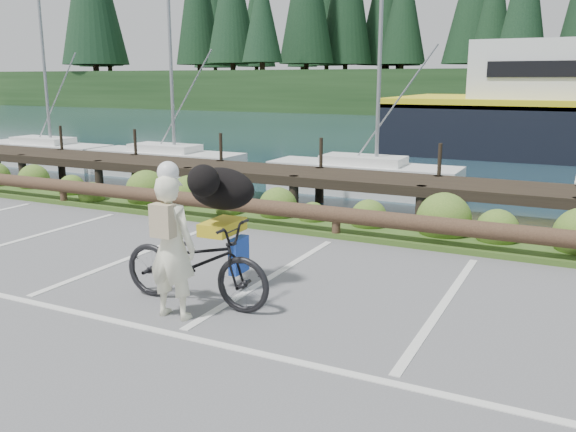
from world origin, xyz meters
name	(u,v)px	position (x,y,z in m)	size (l,w,h in m)	color
ground	(195,323)	(0.00, 0.00, 0.00)	(72.00, 72.00, 0.00)	#59595C
harbor_backdrop	(562,103)	(0.40, 78.42, 0.00)	(170.00, 160.00, 30.00)	#172D38
vegetation_strip	(349,227)	(0.00, 5.30, 0.05)	(34.00, 1.60, 0.10)	#3D5B21
log_rail	(336,238)	(0.00, 4.60, 0.00)	(32.00, 0.30, 0.60)	#443021
bicycle	(195,262)	(-0.38, 0.57, 0.58)	(0.77, 2.20, 1.15)	black
cyclist	(171,247)	(-0.36, 0.06, 0.91)	(0.67, 0.44, 1.83)	white
dog	(222,189)	(-0.39, 1.28, 1.45)	(1.02, 0.50, 0.59)	black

